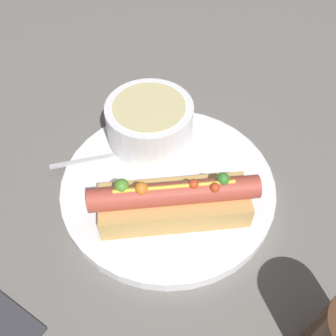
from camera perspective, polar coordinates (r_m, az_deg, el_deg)
name	(u,v)px	position (r m, az deg, el deg)	size (l,w,h in m)	color
ground_plane	(168,190)	(0.50, 0.00, -3.21)	(4.00, 4.00, 0.00)	slate
dinner_plate	(168,186)	(0.49, 0.00, -2.68)	(0.26, 0.26, 0.02)	white
hot_dog	(174,201)	(0.44, 0.87, -4.82)	(0.18, 0.13, 0.06)	tan
soup_bowl	(150,121)	(0.51, -2.67, 6.87)	(0.11, 0.11, 0.06)	white
spoon	(147,149)	(0.51, -3.01, 2.72)	(0.14, 0.11, 0.01)	#B7B7BC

